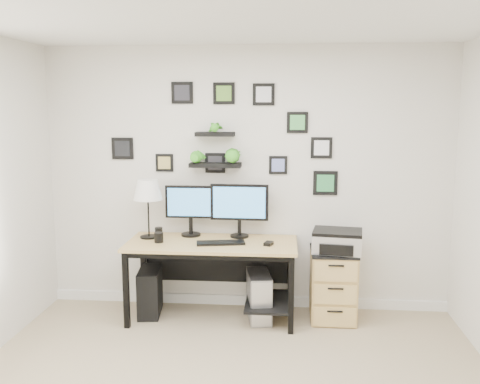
# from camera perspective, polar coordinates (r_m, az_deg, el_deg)

# --- Properties ---
(room) EXTENTS (4.00, 4.00, 4.00)m
(room) POSITION_cam_1_polar(r_m,az_deg,el_deg) (5.59, 0.69, -11.46)
(room) COLOR tan
(room) RESTS_ON ground
(desk) EXTENTS (1.60, 0.70, 0.75)m
(desk) POSITION_cam_1_polar(r_m,az_deg,el_deg) (5.13, -2.56, -6.60)
(desk) COLOR tan
(desk) RESTS_ON ground
(monitor_left) EXTENTS (0.49, 0.19, 0.50)m
(monitor_left) POSITION_cam_1_polar(r_m,az_deg,el_deg) (5.26, -5.31, -1.57)
(monitor_left) COLOR black
(monitor_left) RESTS_ON desk
(monitor_right) EXTENTS (0.56, 0.19, 0.52)m
(monitor_right) POSITION_cam_1_polar(r_m,az_deg,el_deg) (5.18, -0.07, -1.50)
(monitor_right) COLOR black
(monitor_right) RESTS_ON desk
(keyboard) EXTENTS (0.47, 0.22, 0.02)m
(keyboard) POSITION_cam_1_polar(r_m,az_deg,el_deg) (4.99, -2.07, -5.44)
(keyboard) COLOR black
(keyboard) RESTS_ON desk
(mouse) EXTENTS (0.09, 0.12, 0.03)m
(mouse) POSITION_cam_1_polar(r_m,az_deg,el_deg) (4.96, 3.07, -5.51)
(mouse) COLOR black
(mouse) RESTS_ON desk
(table_lamp) EXTENTS (0.28, 0.28, 0.57)m
(table_lamp) POSITION_cam_1_polar(r_m,az_deg,el_deg) (5.20, -9.81, 0.08)
(table_lamp) COLOR black
(table_lamp) RESTS_ON desk
(mug) EXTENTS (0.08, 0.08, 0.10)m
(mug) POSITION_cam_1_polar(r_m,az_deg,el_deg) (5.09, -8.66, -4.82)
(mug) COLOR black
(mug) RESTS_ON desk
(pen_cup) EXTENTS (0.07, 0.07, 0.10)m
(pen_cup) POSITION_cam_1_polar(r_m,az_deg,el_deg) (5.30, -8.66, -4.26)
(pen_cup) COLOR black
(pen_cup) RESTS_ON desk
(pc_tower_black) EXTENTS (0.25, 0.47, 0.45)m
(pc_tower_black) POSITION_cam_1_polar(r_m,az_deg,el_deg) (5.39, -9.58, -10.41)
(pc_tower_black) COLOR black
(pc_tower_black) RESTS_ON ground
(pc_tower_grey) EXTENTS (0.27, 0.48, 0.45)m
(pc_tower_grey) POSITION_cam_1_polar(r_m,az_deg,el_deg) (5.19, 2.03, -11.04)
(pc_tower_grey) COLOR gray
(pc_tower_grey) RESTS_ON ground
(file_cabinet) EXTENTS (0.43, 0.53, 0.67)m
(file_cabinet) POSITION_cam_1_polar(r_m,az_deg,el_deg) (5.25, 9.88, -9.68)
(file_cabinet) COLOR tan
(file_cabinet) RESTS_ON ground
(printer) EXTENTS (0.49, 0.41, 0.20)m
(printer) POSITION_cam_1_polar(r_m,az_deg,el_deg) (5.09, 10.34, -5.17)
(printer) COLOR silver
(printer) RESTS_ON file_cabinet
(wall_decor) EXTENTS (2.24, 0.18, 1.09)m
(wall_decor) POSITION_cam_1_polar(r_m,az_deg,el_deg) (5.20, -1.75, 5.24)
(wall_decor) COLOR black
(wall_decor) RESTS_ON ground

